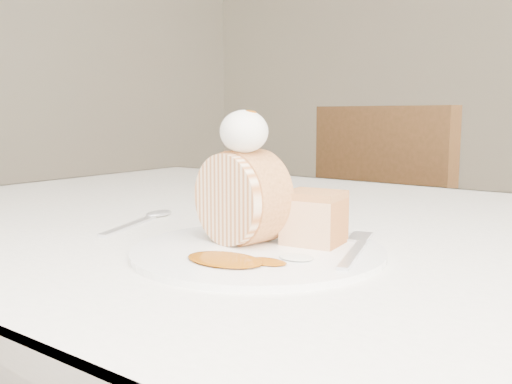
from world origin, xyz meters
The scene contains 10 objects.
table centered at (0.00, 0.20, 0.66)m, with size 1.40×0.90×0.75m.
chair_far centered at (-0.20, 0.99, 0.52)m, with size 0.54×0.54×0.91m.
plate centered at (0.04, 0.02, 0.75)m, with size 0.26×0.26×0.01m, color white.
roulade_slice centered at (0.01, 0.03, 0.80)m, with size 0.10×0.10×0.05m, color beige.
cake_chunk centered at (0.07, 0.07, 0.78)m, with size 0.06×0.05×0.05m, color #C38149.
whipped_cream centered at (0.02, 0.02, 0.87)m, with size 0.05×0.05×0.04m, color silver.
caramel_drizzle centered at (0.02, 0.03, 0.90)m, with size 0.02×0.02×0.01m, color #8C4305.
caramel_pool centered at (0.04, -0.04, 0.76)m, with size 0.08×0.05×0.00m, color #8C4305, non-canonical shape.
fork centered at (0.13, 0.05, 0.76)m, with size 0.02×0.15×0.00m, color silver.
spoon centered at (-0.17, 0.03, 0.75)m, with size 0.02×0.15×0.00m, color silver.
Camera 1 is at (0.37, -0.43, 0.89)m, focal length 40.00 mm.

